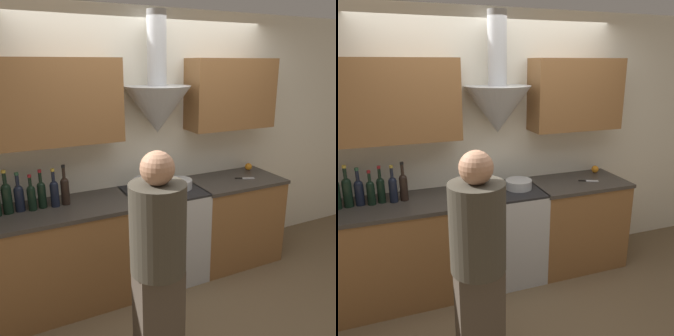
# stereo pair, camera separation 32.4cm
# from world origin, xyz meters

# --- Properties ---
(ground_plane) EXTENTS (12.00, 12.00, 0.00)m
(ground_plane) POSITION_xyz_m (0.00, 0.00, 0.00)
(ground_plane) COLOR brown
(wall_back) EXTENTS (8.40, 0.62, 2.60)m
(wall_back) POSITION_xyz_m (-0.07, 0.59, 1.47)
(wall_back) COLOR silver
(wall_back) RESTS_ON ground_plane
(counter_left) EXTENTS (1.37, 0.62, 0.93)m
(counter_left) POSITION_xyz_m (-1.04, 0.32, 0.47)
(counter_left) COLOR brown
(counter_left) RESTS_ON ground_plane
(counter_right) EXTENTS (0.96, 0.62, 0.93)m
(counter_right) POSITION_xyz_m (0.83, 0.32, 0.47)
(counter_right) COLOR brown
(counter_right) RESTS_ON ground_plane
(stove_range) EXTENTS (0.73, 0.60, 0.93)m
(stove_range) POSITION_xyz_m (0.00, 0.32, 0.47)
(stove_range) COLOR #B7BABC
(stove_range) RESTS_ON ground_plane
(wine_bottle_3) EXTENTS (0.08, 0.08, 0.36)m
(wine_bottle_3) POSITION_xyz_m (-1.36, 0.39, 1.08)
(wine_bottle_3) COLOR black
(wine_bottle_3) RESTS_ON counter_left
(wine_bottle_4) EXTENTS (0.08, 0.08, 0.33)m
(wine_bottle_4) POSITION_xyz_m (-1.27, 0.39, 1.06)
(wine_bottle_4) COLOR black
(wine_bottle_4) RESTS_ON counter_left
(wine_bottle_5) EXTENTS (0.07, 0.07, 0.31)m
(wine_bottle_5) POSITION_xyz_m (-1.18, 0.37, 1.06)
(wine_bottle_5) COLOR black
(wine_bottle_5) RESTS_ON counter_left
(wine_bottle_6) EXTENTS (0.07, 0.07, 0.33)m
(wine_bottle_6) POSITION_xyz_m (-1.09, 0.39, 1.06)
(wine_bottle_6) COLOR black
(wine_bottle_6) RESTS_ON counter_left
(wine_bottle_7) EXTENTS (0.07, 0.07, 0.33)m
(wine_bottle_7) POSITION_xyz_m (-0.99, 0.37, 1.06)
(wine_bottle_7) COLOR black
(wine_bottle_7) RESTS_ON counter_left
(wine_bottle_8) EXTENTS (0.07, 0.07, 0.35)m
(wine_bottle_8) POSITION_xyz_m (-0.90, 0.38, 1.07)
(wine_bottle_8) COLOR black
(wine_bottle_8) RESTS_ON counter_left
(stock_pot) EXTENTS (0.21, 0.21, 0.13)m
(stock_pot) POSITION_xyz_m (-0.17, 0.37, 1.00)
(stock_pot) COLOR #B7BABC
(stock_pot) RESTS_ON stove_range
(mixing_bowl) EXTENTS (0.26, 0.26, 0.09)m
(mixing_bowl) POSITION_xyz_m (0.17, 0.31, 0.98)
(mixing_bowl) COLOR #B7BABC
(mixing_bowl) RESTS_ON stove_range
(orange_fruit) EXTENTS (0.08, 0.08, 0.08)m
(orange_fruit) POSITION_xyz_m (1.16, 0.51, 0.97)
(orange_fruit) COLOR orange
(orange_fruit) RESTS_ON counter_right
(chefs_knife) EXTENTS (0.20, 0.11, 0.01)m
(chefs_knife) POSITION_xyz_m (0.92, 0.27, 0.94)
(chefs_knife) COLOR silver
(chefs_knife) RESTS_ON counter_right
(person_foreground_left) EXTENTS (0.36, 0.36, 1.62)m
(person_foreground_left) POSITION_xyz_m (-0.54, -0.74, 0.89)
(person_foreground_left) COLOR #473D33
(person_foreground_left) RESTS_ON ground_plane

